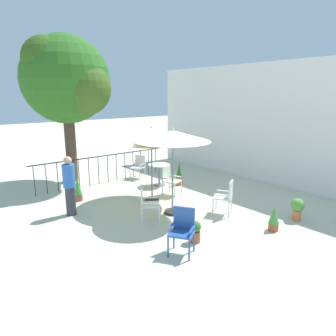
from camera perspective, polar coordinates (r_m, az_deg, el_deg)
name	(u,v)px	position (r m, az deg, el deg)	size (l,w,h in m)	color
ground_plane	(157,206)	(8.99, -2.09, -7.09)	(60.00, 60.00, 0.00)	beige
villa_facade	(257,123)	(11.96, 16.19, 8.06)	(10.00, 0.30, 4.27)	white
terrace_railing	(103,165)	(11.38, -12.01, 0.63)	(0.03, 5.21, 1.01)	black
shade_tree	(67,80)	(11.61, -18.20, 15.35)	(3.19, 3.04, 5.19)	brown
patio_umbrella_0	(173,137)	(7.94, 0.88, 5.77)	(1.99, 1.99, 2.33)	#2D2D2D
patio_umbrella_1	(151,135)	(8.94, -3.11, 6.10)	(2.49, 2.49, 2.27)	#2D2D2D
cafe_table_0	(159,171)	(10.86, -1.66, -0.52)	(0.77, 0.77, 0.76)	white
patio_chair_0	(147,202)	(7.82, -3.98, -6.26)	(0.62, 0.63, 0.92)	white
patio_chair_1	(139,165)	(11.88, -5.49, 0.52)	(0.62, 0.64, 0.88)	silver
patio_chair_2	(226,195)	(8.37, 10.71, -4.97)	(0.61, 0.60, 0.94)	white
patio_chair_3	(170,179)	(9.83, 0.34, -1.99)	(0.61, 0.59, 0.92)	silver
patio_chair_4	(183,228)	(6.31, 2.72, -11.00)	(0.63, 0.61, 0.95)	#284F9B
potted_plant_0	(179,174)	(10.93, 2.10, -1.19)	(0.24, 0.24, 0.82)	#C16232
potted_plant_1	(78,189)	(9.71, -16.41, -3.78)	(0.25, 0.25, 0.75)	brown
potted_plant_2	(274,218)	(7.77, 19.11, -8.83)	(0.26, 0.26, 0.60)	#AC542F
potted_plant_3	(195,231)	(6.85, 5.07, -11.62)	(0.25, 0.25, 0.49)	#AB542E
potted_plant_4	(297,208)	(8.59, 22.91, -6.78)	(0.34, 0.34, 0.58)	#CD6C42
standing_person	(69,185)	(8.52, -17.84, -3.09)	(0.38, 0.38, 1.60)	#33333D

